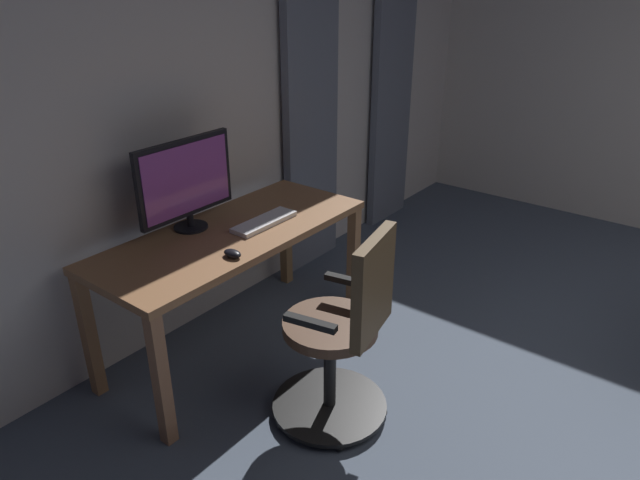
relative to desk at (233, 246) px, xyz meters
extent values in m
cube|color=silver|center=(-0.59, -0.47, 0.62)|extent=(5.39, 0.10, 2.50)
cube|color=slate|center=(-2.17, -0.36, 0.43)|extent=(0.52, 0.06, 2.13)
cube|color=slate|center=(-1.12, -0.36, 0.43)|extent=(0.52, 0.06, 2.13)
cube|color=#956541|center=(0.00, 0.00, 0.07)|extent=(1.55, 0.64, 0.04)
cube|color=#936643|center=(-0.74, 0.28, -0.29)|extent=(0.06, 0.06, 0.68)
cube|color=#916245|center=(0.74, 0.28, -0.29)|extent=(0.06, 0.06, 0.68)
cube|color=olive|center=(-0.74, -0.28, -0.29)|extent=(0.06, 0.06, 0.68)
cube|color=#936541|center=(0.74, -0.28, -0.29)|extent=(0.06, 0.06, 0.68)
cylinder|color=black|center=(0.13, 0.75, -0.59)|extent=(0.56, 0.56, 0.02)
sphere|color=black|center=(-0.12, 0.69, -0.61)|extent=(0.05, 0.05, 0.05)
sphere|color=black|center=(0.10, 0.49, -0.61)|extent=(0.05, 0.05, 0.05)
sphere|color=black|center=(0.36, 0.64, -0.61)|extent=(0.05, 0.05, 0.05)
sphere|color=black|center=(0.30, 0.94, -0.61)|extent=(0.05, 0.05, 0.05)
sphere|color=black|center=(0.00, 0.97, -0.61)|extent=(0.05, 0.05, 0.05)
cylinder|color=black|center=(0.13, 0.75, -0.38)|extent=(0.06, 0.06, 0.43)
cylinder|color=brown|center=(0.13, 0.75, -0.13)|extent=(0.52, 0.52, 0.05)
cube|color=brown|center=(0.09, 0.94, 0.12)|extent=(0.38, 0.12, 0.46)
cube|color=black|center=(0.33, 0.79, 0.00)|extent=(0.09, 0.24, 0.03)
cube|color=black|center=(-0.07, 0.71, 0.00)|extent=(0.09, 0.24, 0.03)
cylinder|color=black|center=(0.11, -0.20, 0.10)|extent=(0.18, 0.18, 0.01)
cylinder|color=black|center=(0.11, -0.20, 0.14)|extent=(0.04, 0.04, 0.06)
cube|color=black|center=(0.11, -0.20, 0.37)|extent=(0.59, 0.03, 0.40)
cube|color=purple|center=(0.11, -0.19, 0.37)|extent=(0.54, 0.01, 0.36)
cube|color=white|center=(-0.17, 0.07, 0.10)|extent=(0.40, 0.13, 0.02)
ellipsoid|color=black|center=(0.22, 0.22, 0.11)|extent=(0.06, 0.10, 0.04)
camera|label=1|loc=(1.90, 2.06, 1.34)|focal=32.31mm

